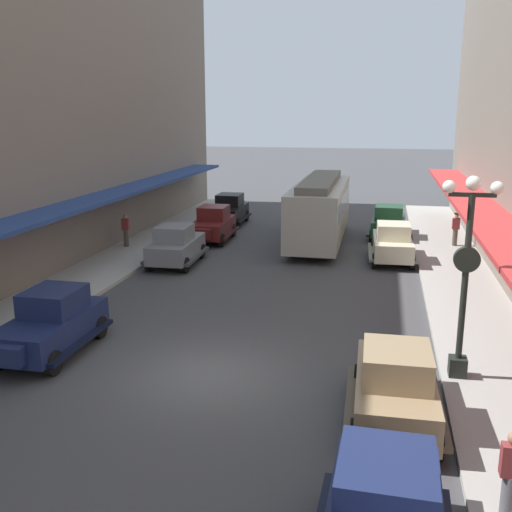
{
  "coord_description": "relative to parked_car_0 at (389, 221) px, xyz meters",
  "views": [
    {
      "loc": [
        4.29,
        -14.03,
        6.81
      ],
      "look_at": [
        0.0,
        6.0,
        1.8
      ],
      "focal_mm": 41.73,
      "sensor_mm": 36.0,
      "label": 1
    }
  ],
  "objects": [
    {
      "name": "parked_car_3",
      "position": [
        -9.44,
        -7.89,
        0.0
      ],
      "size": [
        2.27,
        4.31,
        1.84
      ],
      "color": "slate",
      "rests_on": "ground"
    },
    {
      "name": "sidewalk_right",
      "position": [
        2.8,
        -18.75,
        -0.87
      ],
      "size": [
        3.0,
        60.0,
        0.15
      ],
      "primitive_type": "cube",
      "color": "#A8A59E",
      "rests_on": "ground"
    },
    {
      "name": "pedestrian_2",
      "position": [
        3.29,
        -1.83,
        0.07
      ],
      "size": [
        0.36,
        0.28,
        1.67
      ],
      "color": "#4C4238",
      "rests_on": "sidewalk_right"
    },
    {
      "name": "parked_car_5",
      "position": [
        0.15,
        -5.32,
        0.0
      ],
      "size": [
        2.29,
        4.31,
        1.84
      ],
      "color": "beige",
      "rests_on": "ground"
    },
    {
      "name": "parked_car_6",
      "position": [
        -9.25,
        -2.57,
        0.0
      ],
      "size": [
        2.23,
        4.29,
        1.84
      ],
      "color": "#591919",
      "rests_on": "ground"
    },
    {
      "name": "parked_car_0",
      "position": [
        0.0,
        0.0,
        0.0
      ],
      "size": [
        2.29,
        4.31,
        1.84
      ],
      "color": "#193D23",
      "rests_on": "ground"
    },
    {
      "name": "streetcar",
      "position": [
        -3.57,
        -2.14,
        0.96
      ],
      "size": [
        2.58,
        9.61,
        3.46
      ],
      "color": "#ADA899",
      "rests_on": "ground"
    },
    {
      "name": "pedestrian_4",
      "position": [
        1.87,
        -23.5,
        0.05
      ],
      "size": [
        0.36,
        0.24,
        1.64
      ],
      "color": "slate",
      "rests_on": "sidewalk_right"
    },
    {
      "name": "parked_car_1",
      "position": [
        0.07,
        -20.29,
        0.0
      ],
      "size": [
        2.21,
        4.29,
        1.84
      ],
      "color": "#997F5B",
      "rests_on": "ground"
    },
    {
      "name": "lamp_post_with_clock",
      "position": [
        1.7,
        -17.8,
        2.04
      ],
      "size": [
        1.42,
        0.44,
        5.16
      ],
      "color": "black",
      "rests_on": "sidewalk_right"
    },
    {
      "name": "ground_plane",
      "position": [
        -4.7,
        -18.75,
        -0.94
      ],
      "size": [
        200.0,
        200.0,
        0.0
      ],
      "primitive_type": "plane",
      "color": "#424244"
    },
    {
      "name": "parked_car_4",
      "position": [
        -9.59,
        2.21,
        0.0
      ],
      "size": [
        2.19,
        4.28,
        1.84
      ],
      "color": "black",
      "rests_on": "ground"
    },
    {
      "name": "pedestrian_3",
      "position": [
        -12.95,
        -5.49,
        0.05
      ],
      "size": [
        0.36,
        0.24,
        1.64
      ],
      "color": "#4C4238",
      "rests_on": "sidewalk_left"
    },
    {
      "name": "parked_car_7",
      "position": [
        -9.52,
        -18.27,
        0.0
      ],
      "size": [
        2.15,
        4.26,
        1.84
      ],
      "color": "#19234C",
      "rests_on": "ground"
    }
  ]
}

